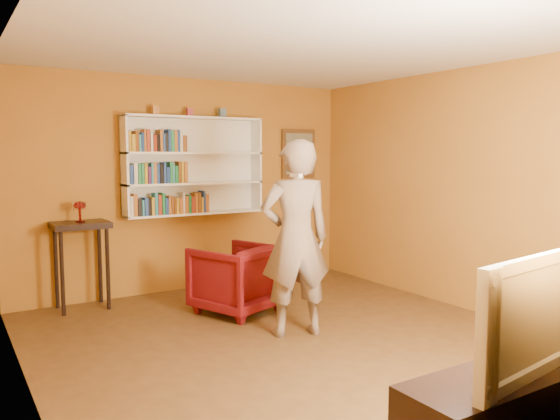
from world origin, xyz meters
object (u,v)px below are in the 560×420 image
object	(u,v)px
bookshelf	(193,166)
armchair	(237,278)
person	(296,238)
ruby_lustre	(80,207)
tv_cabinet	(513,415)
console_table	(81,237)
television	(517,312)

from	to	relation	value
bookshelf	armchair	world-z (taller)	bookshelf
bookshelf	person	xyz separation A→B (m)	(0.13, -2.17, -0.65)
ruby_lustre	person	world-z (taller)	person
person	tv_cabinet	size ratio (longest dim) A/B	1.26
console_table	armchair	xyz separation A→B (m)	(1.42, -1.04, -0.44)
person	tv_cabinet	distance (m)	2.58
console_table	person	world-z (taller)	person
television	ruby_lustre	bearing A→B (deg)	99.65
bookshelf	tv_cabinet	size ratio (longest dim) A/B	1.20
person	television	bearing A→B (deg)	102.04
bookshelf	television	distance (m)	4.72
armchair	person	xyz separation A→B (m)	(0.13, -0.97, 0.57)
ruby_lustre	person	distance (m)	2.55
bookshelf	tv_cabinet	xyz separation A→B (m)	(-0.04, -4.66, -1.33)
tv_cabinet	ruby_lustre	bearing A→B (deg)	107.18
console_table	ruby_lustre	size ratio (longest dim) A/B	4.25
person	console_table	bearing A→B (deg)	-36.44
bookshelf	armchair	size ratio (longest dim) A/B	2.17
ruby_lustre	armchair	distance (m)	1.93
ruby_lustre	television	world-z (taller)	ruby_lustre
person	tv_cabinet	xyz separation A→B (m)	(-0.17, -2.49, -0.68)
ruby_lustre	tv_cabinet	size ratio (longest dim) A/B	0.16
ruby_lustre	tv_cabinet	distance (m)	4.79
bookshelf	television	bearing A→B (deg)	-90.46
television	armchair	bearing A→B (deg)	81.94
tv_cabinet	armchair	bearing A→B (deg)	89.47
console_table	bookshelf	bearing A→B (deg)	6.37
armchair	ruby_lustre	bearing A→B (deg)	-56.73
bookshelf	tv_cabinet	bearing A→B (deg)	-90.46
console_table	ruby_lustre	bearing A→B (deg)	90.00
ruby_lustre	bookshelf	bearing A→B (deg)	6.37
console_table	tv_cabinet	distance (m)	4.74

